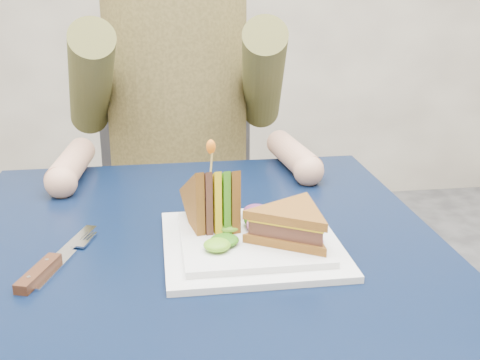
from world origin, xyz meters
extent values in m
cube|color=black|center=(0.00, 0.00, 0.71)|extent=(0.75, 0.75, 0.03)
cylinder|color=#595B5E|center=(-0.32, 0.32, 0.35)|extent=(0.04, 0.04, 0.70)
cylinder|color=#595B5E|center=(0.32, 0.32, 0.35)|extent=(0.04, 0.04, 0.70)
cube|color=#47474C|center=(0.00, 0.62, 0.45)|extent=(0.42, 0.40, 0.04)
cube|color=#47474C|center=(0.00, 0.80, 0.70)|extent=(0.42, 0.03, 0.46)
cylinder|color=#47474C|center=(-0.18, 0.45, 0.21)|extent=(0.02, 0.02, 0.43)
cylinder|color=#47474C|center=(0.18, 0.45, 0.21)|extent=(0.02, 0.02, 0.43)
cylinder|color=#47474C|center=(-0.18, 0.79, 0.21)|extent=(0.02, 0.02, 0.43)
cylinder|color=#47474C|center=(0.18, 0.79, 0.21)|extent=(0.02, 0.02, 0.43)
cylinder|color=brown|center=(0.00, 0.60, 0.87)|extent=(0.34, 0.34, 0.52)
cylinder|color=brown|center=(-0.20, 0.51, 0.89)|extent=(0.15, 0.39, 0.31)
cylinder|color=tan|center=(-0.23, 0.31, 0.76)|extent=(0.08, 0.20, 0.06)
sphere|color=tan|center=(-0.23, 0.21, 0.76)|extent=(0.06, 0.06, 0.06)
cylinder|color=brown|center=(0.20, 0.51, 0.89)|extent=(0.15, 0.39, 0.31)
cylinder|color=tan|center=(0.23, 0.31, 0.76)|extent=(0.08, 0.20, 0.06)
sphere|color=tan|center=(0.23, 0.21, 0.76)|extent=(0.06, 0.06, 0.06)
cube|color=white|center=(0.08, -0.06, 0.73)|extent=(0.26, 0.26, 0.01)
cube|color=white|center=(0.08, -0.06, 0.74)|extent=(0.21, 0.21, 0.01)
cube|color=silver|center=(-0.20, -0.09, 0.73)|extent=(0.05, 0.11, 0.00)
cube|color=silver|center=(-0.18, -0.02, 0.73)|extent=(0.03, 0.03, 0.00)
cube|color=silver|center=(-0.18, 0.01, 0.73)|extent=(0.01, 0.03, 0.00)
cube|color=silver|center=(-0.17, 0.01, 0.73)|extent=(0.01, 0.03, 0.00)
cube|color=silver|center=(-0.17, 0.01, 0.73)|extent=(0.01, 0.03, 0.00)
cube|color=silver|center=(-0.16, 0.01, 0.73)|extent=(0.01, 0.03, 0.00)
cube|color=silver|center=(-0.19, -0.01, 0.73)|extent=(0.06, 0.13, 0.00)
cube|color=black|center=(-0.22, -0.11, 0.74)|extent=(0.05, 0.10, 0.01)
cylinder|color=silver|center=(-0.21, -0.09, 0.74)|extent=(0.01, 0.01, 0.00)
cylinder|color=silver|center=(-0.23, -0.13, 0.74)|extent=(0.01, 0.01, 0.00)
cylinder|color=tan|center=(0.02, -0.01, 0.85)|extent=(0.01, 0.01, 0.06)
ellipsoid|color=orange|center=(0.02, -0.01, 0.88)|extent=(0.01, 0.01, 0.02)
torus|color=#9E4C7A|center=(0.09, -0.05, 0.77)|extent=(0.04, 0.04, 0.02)
camera|label=1|loc=(-0.06, -0.86, 1.12)|focal=45.00mm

